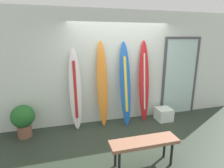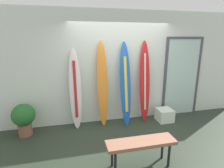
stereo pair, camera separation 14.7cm
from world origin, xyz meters
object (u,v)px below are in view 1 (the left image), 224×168
(surfboard_sunset, at_px, (102,85))
(glass_door, at_px, (180,75))
(surfboard_crimson, at_px, (144,82))
(display_block_left, at_px, (164,114))
(surfboard_cobalt, at_px, (125,85))
(bench, at_px, (144,144))
(surfboard_ivory, at_px, (75,90))
(potted_plant, at_px, (23,119))

(surfboard_sunset, bearing_deg, glass_door, 4.11)
(surfboard_crimson, bearing_deg, display_block_left, -21.05)
(surfboard_cobalt, relative_size, surfboard_crimson, 0.99)
(bench, bearing_deg, glass_door, 43.72)
(display_block_left, bearing_deg, bench, -130.68)
(surfboard_cobalt, xyz_separation_m, bench, (-0.22, -1.61, -0.60))
(surfboard_ivory, bearing_deg, potted_plant, -172.89)
(surfboard_ivory, xyz_separation_m, bench, (0.99, -1.68, -0.52))
(surfboard_ivory, distance_m, display_block_left, 2.41)
(surfboard_crimson, distance_m, potted_plant, 2.97)
(surfboard_sunset, bearing_deg, surfboard_ivory, 179.98)
(display_block_left, xyz_separation_m, bench, (-1.28, -1.49, 0.26))
(surfboard_cobalt, height_order, surfboard_crimson, surfboard_crimson)
(surfboard_ivory, xyz_separation_m, glass_door, (2.92, 0.16, 0.17))
(surfboard_ivory, xyz_separation_m, surfboard_sunset, (0.65, -0.00, 0.08))
(surfboard_ivory, height_order, surfboard_crimson, surfboard_crimson)
(surfboard_cobalt, bearing_deg, surfboard_crimson, 8.38)
(potted_plant, height_order, bench, potted_plant)
(surfboard_ivory, xyz_separation_m, surfboard_crimson, (1.75, 0.01, 0.08))
(surfboard_cobalt, distance_m, display_block_left, 1.37)
(surfboard_sunset, distance_m, bench, 1.82)
(potted_plant, distance_m, bench, 2.64)
(surfboard_crimson, bearing_deg, surfboard_ivory, -179.72)
(display_block_left, xyz_separation_m, potted_plant, (-3.42, 0.05, 0.27))
(surfboard_crimson, height_order, potted_plant, surfboard_crimson)
(bench, bearing_deg, surfboard_crimson, 65.80)
(display_block_left, relative_size, glass_door, 0.18)
(display_block_left, bearing_deg, potted_plant, 179.19)
(surfboard_sunset, height_order, surfboard_cobalt, surfboard_sunset)
(surfboard_sunset, bearing_deg, bench, -78.51)
(surfboard_ivory, relative_size, display_block_left, 4.92)
(glass_door, distance_m, potted_plant, 4.14)
(surfboard_cobalt, xyz_separation_m, glass_door, (1.71, 0.23, 0.10))
(potted_plant, bearing_deg, surfboard_crimson, 3.00)
(surfboard_cobalt, height_order, display_block_left, surfboard_cobalt)
(surfboard_sunset, xyz_separation_m, surfboard_cobalt, (0.56, -0.07, -0.01))
(surfboard_sunset, bearing_deg, potted_plant, -175.44)
(surfboard_sunset, distance_m, glass_door, 2.28)
(glass_door, relative_size, bench, 1.86)
(surfboard_ivory, distance_m, surfboard_cobalt, 1.22)
(display_block_left, xyz_separation_m, glass_door, (0.65, 0.36, 0.96))
(surfboard_crimson, xyz_separation_m, potted_plant, (-2.90, -0.15, -0.59))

